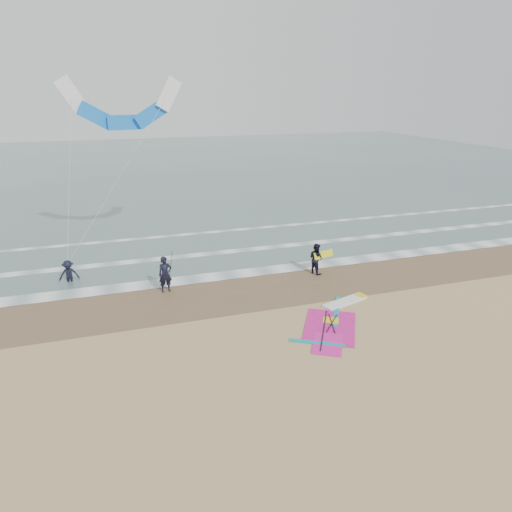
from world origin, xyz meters
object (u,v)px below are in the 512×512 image
object	(u,v)px
person_standing	(165,274)
person_wading	(68,269)
person_walking	(316,259)
surf_kite	(123,109)
windsurf_rig	(335,320)

from	to	relation	value
person_standing	person_wading	bearing A→B (deg)	143.84
person_walking	surf_kite	world-z (taller)	surf_kite
windsurf_rig	person_walking	world-z (taller)	person_walking
windsurf_rig	surf_kite	xyz separation A→B (m)	(-7.87, 12.18, 8.67)
person_walking	person_wading	bearing A→B (deg)	55.85
windsurf_rig	surf_kite	distance (m)	16.89
person_standing	person_walking	world-z (taller)	person_standing
person_standing	surf_kite	xyz separation A→B (m)	(-1.06, 6.72, 7.76)
person_wading	surf_kite	distance (m)	9.60
person_walking	person_wading	distance (m)	13.40
windsurf_rig	person_walking	size ratio (longest dim) A/B	3.01
windsurf_rig	person_walking	xyz separation A→B (m)	(1.51, 5.41, 0.84)
person_wading	windsurf_rig	bearing A→B (deg)	-34.85
person_wading	surf_kite	bearing A→B (deg)	47.34
person_wading	person_walking	bearing A→B (deg)	-11.58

